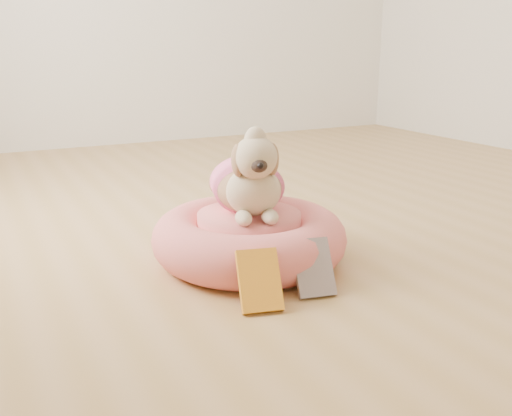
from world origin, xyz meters
name	(u,v)px	position (x,y,z in m)	size (l,w,h in m)	color
floor	(340,213)	(0.00, 0.00, 0.00)	(4.50, 4.50, 0.00)	#B08649
pet_bed	(249,238)	(-0.61, -0.33, 0.08)	(0.66, 0.66, 0.17)	#E76E5A
dog	(249,167)	(-0.61, -0.32, 0.32)	(0.29, 0.42, 0.31)	brown
book_yellow	(259,280)	(-0.75, -0.66, 0.08)	(0.12, 0.02, 0.18)	yellow
book_white	(313,268)	(-0.56, -0.65, 0.08)	(0.11, 0.02, 0.18)	silver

